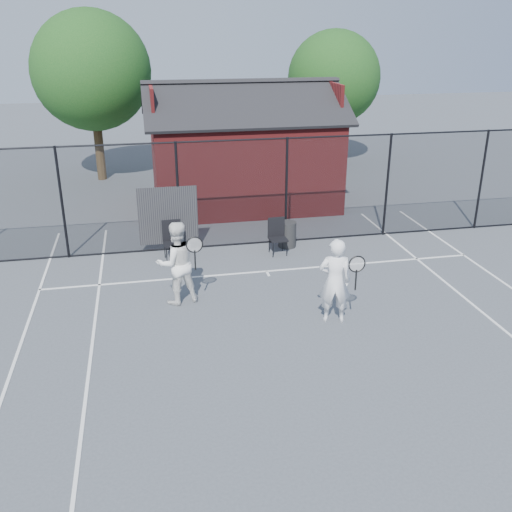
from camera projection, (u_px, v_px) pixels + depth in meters
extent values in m
plane|color=#464C50|center=(298.00, 328.00, 11.71)|extent=(80.00, 80.00, 0.00)
cube|color=white|center=(266.00, 271.00, 14.43)|extent=(11.00, 0.06, 0.01)
cube|color=white|center=(84.00, 413.00, 9.13)|extent=(0.06, 18.00, 0.01)
cube|color=white|center=(268.00, 273.00, 14.30)|extent=(0.06, 0.30, 0.01)
cylinder|color=black|center=(62.00, 204.00, 14.77)|extent=(0.07, 0.07, 3.00)
cylinder|color=black|center=(178.00, 197.00, 15.32)|extent=(0.07, 0.07, 3.00)
cylinder|color=black|center=(286.00, 191.00, 15.88)|extent=(0.07, 0.07, 3.00)
cylinder|color=black|center=(387.00, 186.00, 16.43)|extent=(0.07, 0.07, 3.00)
cylinder|color=black|center=(481.00, 180.00, 16.99)|extent=(0.07, 0.07, 3.00)
cylinder|color=black|center=(251.00, 140.00, 15.14)|extent=(22.00, 0.04, 0.04)
cylinder|color=black|center=(251.00, 243.00, 16.24)|extent=(22.00, 0.04, 0.04)
cube|color=black|center=(251.00, 193.00, 15.69)|extent=(22.00, 3.00, 0.01)
cube|color=black|center=(168.00, 216.00, 15.43)|extent=(1.60, 0.04, 1.60)
cube|color=maroon|center=(243.00, 161.00, 19.42)|extent=(6.00, 4.00, 3.00)
cube|color=black|center=(248.00, 103.00, 17.75)|extent=(6.50, 2.36, 1.32)
cube|color=black|center=(237.00, 96.00, 19.56)|extent=(6.50, 2.36, 1.32)
cube|color=maroon|center=(151.00, 102.00, 18.11)|extent=(0.10, 2.80, 1.06)
cube|color=maroon|center=(329.00, 98.00, 19.20)|extent=(0.10, 2.80, 1.06)
cylinder|color=#302313|center=(99.00, 148.00, 22.67)|extent=(0.36, 0.36, 2.52)
sphere|color=#124115|center=(91.00, 71.00, 21.57)|extent=(4.48, 4.48, 4.48)
cylinder|color=#302313|center=(331.00, 138.00, 25.48)|extent=(0.36, 0.36, 2.23)
sphere|color=#124115|center=(334.00, 77.00, 24.51)|extent=(3.97, 3.97, 3.97)
imported|color=white|center=(335.00, 281.00, 11.68)|extent=(0.75, 0.58, 1.84)
torus|color=black|center=(357.00, 264.00, 11.21)|extent=(0.36, 0.03, 0.36)
cylinder|color=black|center=(356.00, 280.00, 11.34)|extent=(0.03, 0.03, 0.44)
imported|color=white|center=(177.00, 263.00, 12.51)|extent=(1.06, 0.92, 1.89)
torus|color=black|center=(194.00, 245.00, 12.03)|extent=(0.37, 0.03, 0.37)
cylinder|color=black|center=(195.00, 260.00, 12.16)|extent=(0.04, 0.04, 0.45)
cube|color=black|center=(173.00, 242.00, 14.96)|extent=(0.53, 0.55, 1.03)
cube|color=black|center=(278.00, 237.00, 15.36)|extent=(0.49, 0.51, 0.96)
cylinder|color=#242424|center=(287.00, 234.00, 15.93)|extent=(0.54, 0.54, 0.72)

